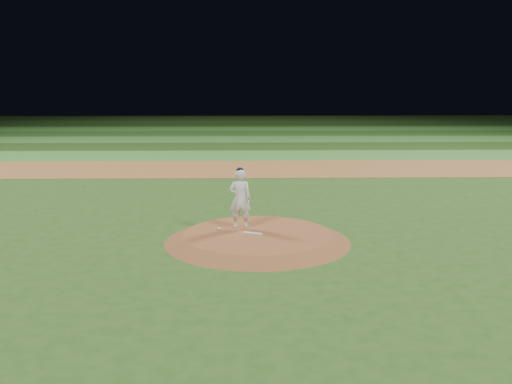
# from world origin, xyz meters

# --- Properties ---
(ground) EXTENTS (120.00, 120.00, 0.00)m
(ground) POSITION_xyz_m (0.00, 0.00, 0.00)
(ground) COLOR #294F19
(ground) RESTS_ON ground
(infield_dirt_band) EXTENTS (70.00, 6.00, 0.02)m
(infield_dirt_band) POSITION_xyz_m (0.00, 14.00, 0.01)
(infield_dirt_band) COLOR #965F2E
(infield_dirt_band) RESTS_ON ground
(outfield_stripe_0) EXTENTS (70.00, 5.00, 0.02)m
(outfield_stripe_0) POSITION_xyz_m (0.00, 19.50, 0.01)
(outfield_stripe_0) COLOR #3B7D2D
(outfield_stripe_0) RESTS_ON ground
(outfield_stripe_1) EXTENTS (70.00, 5.00, 0.02)m
(outfield_stripe_1) POSITION_xyz_m (0.00, 24.50, 0.01)
(outfield_stripe_1) COLOR #214115
(outfield_stripe_1) RESTS_ON ground
(outfield_stripe_2) EXTENTS (70.00, 5.00, 0.02)m
(outfield_stripe_2) POSITION_xyz_m (0.00, 29.50, 0.01)
(outfield_stripe_2) COLOR #34772B
(outfield_stripe_2) RESTS_ON ground
(outfield_stripe_3) EXTENTS (70.00, 5.00, 0.02)m
(outfield_stripe_3) POSITION_xyz_m (0.00, 34.50, 0.01)
(outfield_stripe_3) COLOR #214C18
(outfield_stripe_3) RESTS_ON ground
(outfield_stripe_4) EXTENTS (70.00, 5.00, 0.02)m
(outfield_stripe_4) POSITION_xyz_m (0.00, 39.50, 0.01)
(outfield_stripe_4) COLOR #327229
(outfield_stripe_4) RESTS_ON ground
(outfield_stripe_5) EXTENTS (70.00, 5.00, 0.02)m
(outfield_stripe_5) POSITION_xyz_m (0.00, 44.50, 0.01)
(outfield_stripe_5) COLOR #1D4014
(outfield_stripe_5) RESTS_ON ground
(pitchers_mound) EXTENTS (5.50, 5.50, 0.25)m
(pitchers_mound) POSITION_xyz_m (0.00, 0.00, 0.12)
(pitchers_mound) COLOR brown
(pitchers_mound) RESTS_ON ground
(pitching_rubber) EXTENTS (0.60, 0.37, 0.03)m
(pitching_rubber) POSITION_xyz_m (-0.14, -0.04, 0.26)
(pitching_rubber) COLOR silver
(pitching_rubber) RESTS_ON pitchers_mound
(rosin_bag) EXTENTS (0.12, 0.12, 0.07)m
(rosin_bag) POSITION_xyz_m (-1.16, 0.42, 0.28)
(rosin_bag) COLOR silver
(rosin_bag) RESTS_ON pitchers_mound
(pitcher_on_mound) EXTENTS (0.67, 0.44, 1.88)m
(pitcher_on_mound) POSITION_xyz_m (-0.51, 0.61, 1.17)
(pitcher_on_mound) COLOR white
(pitcher_on_mound) RESTS_ON pitchers_mound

